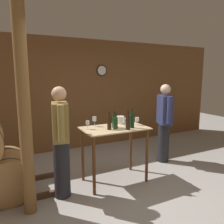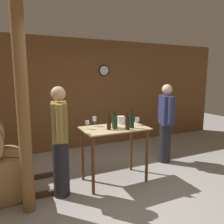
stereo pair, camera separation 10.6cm
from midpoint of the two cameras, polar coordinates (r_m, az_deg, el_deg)
ground_plane at (r=3.64m, az=6.11°, el=-20.48°), size 14.00×14.00×0.00m
back_wall at (r=5.50m, az=-7.28°, el=4.58°), size 8.40×0.08×2.70m
tasting_table at (r=3.72m, az=1.47°, el=-7.08°), size 1.09×0.65×0.95m
wooden_post at (r=2.96m, az=-21.23°, el=-0.17°), size 0.16×0.16×2.70m
wine_bottle_far_left at (r=3.51m, az=0.05°, el=-2.74°), size 0.07×0.07×0.29m
wine_bottle_left at (r=3.56m, az=1.69°, el=-2.81°), size 0.08×0.08×0.27m
wine_bottle_center at (r=3.65m, az=1.36°, el=-2.43°), size 0.07×0.07×0.27m
wine_bottle_right at (r=3.51m, az=4.96°, el=-2.81°), size 0.07×0.07×0.30m
wine_bottle_far_right at (r=3.63m, az=6.10°, el=-2.26°), size 0.07×0.07×0.33m
wine_glass_near_left at (r=3.56m, az=-5.61°, el=-2.86°), size 0.06×0.06×0.14m
wine_glass_near_center at (r=3.75m, az=-3.79°, el=-1.88°), size 0.07×0.07×0.17m
wine_glass_near_right at (r=3.72m, az=4.30°, el=-2.22°), size 0.07×0.07×0.15m
wine_glass_far_side at (r=3.86m, az=7.42°, el=-2.03°), size 0.07×0.07×0.14m
ice_bucket at (r=3.95m, az=3.09°, el=-2.09°), size 0.14×0.14×0.14m
person_host at (r=4.68m, az=14.50°, el=-2.51°), size 0.34×0.56×1.64m
person_visitor_with_scarf at (r=3.32m, az=-12.53°, el=-7.10°), size 0.29×0.58×1.66m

